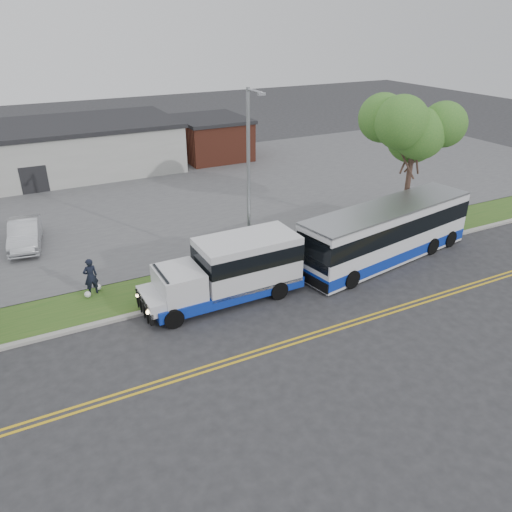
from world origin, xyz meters
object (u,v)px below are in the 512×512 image
streetlight_near (249,178)px  shuttle_bus (233,268)px  tree_east (414,136)px  parked_car_a (25,234)px  transit_bus (387,233)px  pedestrian (91,277)px

streetlight_near → shuttle_bus: streetlight_near is taller
tree_east → parked_car_a: (-21.54, 8.62, -5.32)m
streetlight_near → shuttle_bus: (-1.95, -2.12, -3.61)m
shuttle_bus → transit_bus: transit_bus is taller
parked_car_a → transit_bus: bearing=-23.6°
tree_east → streetlight_near: streetlight_near is taller
streetlight_near → parked_car_a: size_ratio=1.99×
transit_bus → tree_east: bearing=25.1°
pedestrian → shuttle_bus: bearing=142.4°
parked_car_a → tree_east: bearing=-14.1°
tree_east → shuttle_bus: tree_east is taller
transit_bus → parked_car_a: bearing=139.0°
parked_car_a → streetlight_near: bearing=-32.4°
tree_east → pedestrian: bearing=177.2°
pedestrian → parked_car_a: 8.06m
pedestrian → parked_car_a: bearing=-81.9°
transit_bus → parked_car_a: transit_bus is taller
shuttle_bus → pedestrian: size_ratio=4.16×
streetlight_near → transit_bus: bearing=-15.8°
parked_car_a → pedestrian: bearing=-64.8°
streetlight_near → transit_bus: size_ratio=0.81×
shuttle_bus → transit_bus: 9.49m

